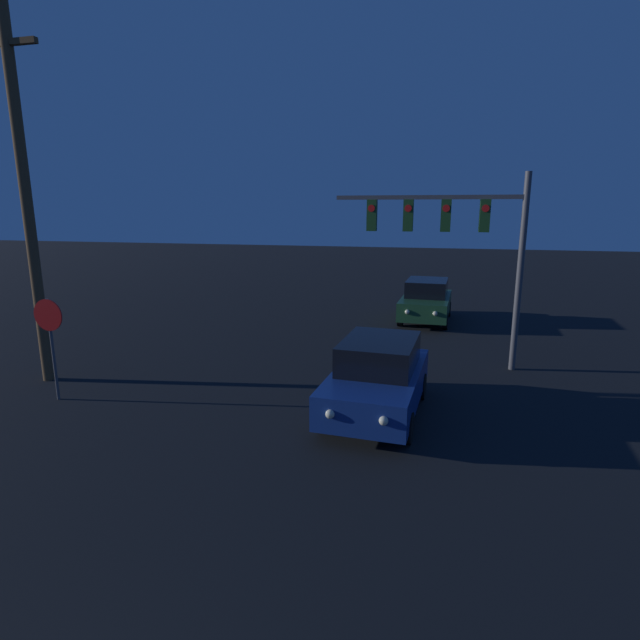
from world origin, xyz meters
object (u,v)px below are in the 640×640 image
(car_near, at_px, (378,377))
(stop_sign, at_px, (50,330))
(car_far, at_px, (426,300))
(traffic_signal_mast, at_px, (458,232))
(utility_pole, at_px, (26,198))

(car_near, xyz_separation_m, stop_sign, (-7.75, -1.06, 0.91))
(stop_sign, bearing_deg, car_far, 52.79)
(traffic_signal_mast, bearing_deg, car_near, -112.27)
(utility_pole, bearing_deg, car_far, 45.52)
(car_far, bearing_deg, utility_pole, 48.47)
(car_far, xyz_separation_m, utility_pole, (-9.81, -9.99, 4.00))
(car_near, distance_m, stop_sign, 7.88)
(car_far, relative_size, traffic_signal_mast, 0.76)
(car_near, bearing_deg, traffic_signal_mast, -108.63)
(car_far, distance_m, stop_sign, 14.05)
(car_near, distance_m, utility_pole, 9.92)
(car_far, height_order, stop_sign, stop_sign)
(car_near, relative_size, car_far, 1.00)
(traffic_signal_mast, bearing_deg, stop_sign, -151.32)
(utility_pole, bearing_deg, car_near, -0.76)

